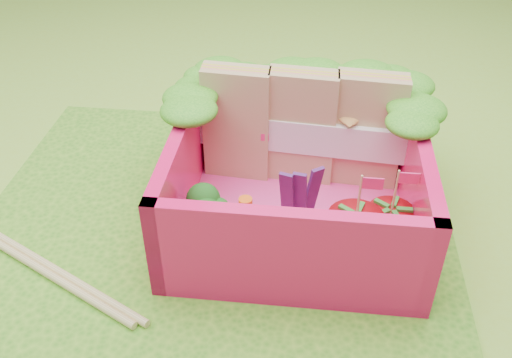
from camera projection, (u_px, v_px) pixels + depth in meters
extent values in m
plane|color=#94C437|center=(211.00, 243.00, 3.07)|extent=(14.00, 14.00, 0.00)
cube|color=#469421|center=(211.00, 241.00, 3.06)|extent=(2.60, 2.60, 0.03)
cube|color=#FF419F|center=(295.00, 214.00, 3.18)|extent=(1.30, 1.30, 0.05)
cube|color=#FD155F|center=(303.00, 119.00, 3.52)|extent=(1.30, 0.07, 0.55)
cube|color=#FD155F|center=(290.00, 260.00, 2.54)|extent=(1.30, 0.07, 0.55)
cube|color=#FD155F|center=(184.00, 170.00, 3.08)|extent=(0.07, 1.30, 0.55)
cube|color=#FD155F|center=(415.00, 186.00, 2.97)|extent=(0.07, 1.30, 0.55)
ellipsoid|color=#1C8117|center=(220.00, 68.00, 3.34)|extent=(0.30, 0.30, 0.11)
ellipsoid|color=#1C8117|center=(244.00, 70.00, 3.32)|extent=(0.30, 0.30, 0.11)
ellipsoid|color=#1C8117|center=(268.00, 71.00, 3.31)|extent=(0.30, 0.30, 0.11)
ellipsoid|color=#1C8117|center=(293.00, 72.00, 3.30)|extent=(0.30, 0.30, 0.11)
ellipsoid|color=#1C8117|center=(317.00, 73.00, 3.29)|extent=(0.30, 0.30, 0.11)
ellipsoid|color=#1C8117|center=(342.00, 74.00, 3.27)|extent=(0.30, 0.30, 0.11)
ellipsoid|color=#1C8117|center=(368.00, 76.00, 3.26)|extent=(0.30, 0.30, 0.11)
ellipsoid|color=#1C8117|center=(393.00, 77.00, 3.25)|extent=(0.30, 0.30, 0.11)
ellipsoid|color=#1C8117|center=(190.00, 108.00, 2.96)|extent=(0.27, 0.27, 0.10)
ellipsoid|color=#1C8117|center=(195.00, 95.00, 3.07)|extent=(0.27, 0.27, 0.10)
ellipsoid|color=#1C8117|center=(200.00, 83.00, 3.18)|extent=(0.27, 0.27, 0.10)
ellipsoid|color=#1C8117|center=(204.00, 72.00, 3.30)|extent=(0.27, 0.27, 0.10)
ellipsoid|color=#1C8117|center=(417.00, 121.00, 2.86)|extent=(0.27, 0.27, 0.10)
ellipsoid|color=#1C8117|center=(414.00, 107.00, 2.97)|extent=(0.27, 0.27, 0.10)
ellipsoid|color=#1C8117|center=(411.00, 94.00, 3.08)|extent=(0.27, 0.27, 0.10)
ellipsoid|color=#1C8117|center=(408.00, 83.00, 3.19)|extent=(0.27, 0.27, 0.10)
cube|color=tan|center=(237.00, 123.00, 3.27)|extent=(0.39, 0.18, 0.68)
cube|color=tan|center=(301.00, 126.00, 3.23)|extent=(0.39, 0.18, 0.68)
cube|color=tan|center=(367.00, 130.00, 3.20)|extent=(0.39, 0.18, 0.68)
cube|color=white|center=(301.00, 131.00, 3.25)|extent=(1.23, 0.27, 0.20)
cylinder|color=#65A54F|center=(208.00, 232.00, 2.92)|extent=(0.12, 0.12, 0.13)
ellipsoid|color=#165317|center=(206.00, 214.00, 2.85)|extent=(0.32, 0.32, 0.12)
cylinder|color=orange|center=(238.00, 228.00, 2.87)|extent=(0.07, 0.07, 0.23)
cylinder|color=orange|center=(246.00, 220.00, 2.89)|extent=(0.07, 0.07, 0.27)
cube|color=#3E1855|center=(288.00, 199.00, 2.94)|extent=(0.07, 0.04, 0.38)
cube|color=#3E1855|center=(300.00, 199.00, 2.94)|extent=(0.07, 0.03, 0.38)
cube|color=#3E1855|center=(312.00, 194.00, 2.97)|extent=(0.07, 0.06, 0.38)
cone|color=red|center=(354.00, 238.00, 2.78)|extent=(0.28, 0.28, 0.28)
cylinder|color=tan|center=(359.00, 197.00, 2.62)|extent=(0.01, 0.01, 0.24)
cube|color=#F42871|center=(372.00, 183.00, 2.57)|extent=(0.10, 0.01, 0.06)
cone|color=red|center=(389.00, 228.00, 2.87)|extent=(0.23, 0.23, 0.23)
cylinder|color=tan|center=(395.00, 191.00, 2.73)|extent=(0.01, 0.01, 0.24)
cube|color=#F42871|center=(409.00, 178.00, 2.67)|extent=(0.10, 0.01, 0.06)
cube|color=#60A233|center=(388.00, 219.00, 3.06)|extent=(0.28, 0.27, 0.05)
cube|color=#60A233|center=(391.00, 247.00, 2.89)|extent=(0.32, 0.08, 0.05)
cube|color=#60A233|center=(323.00, 256.00, 2.84)|extent=(0.30, 0.25, 0.05)
cube|color=tan|center=(3.00, 238.00, 3.02)|extent=(1.85, 0.98, 0.04)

